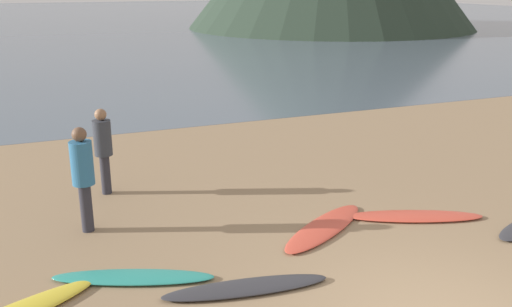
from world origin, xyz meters
The scene contains 8 objects.
ground_plane centered at (0.00, 10.00, -0.10)m, with size 120.00×120.00×0.20m, color #997C5B.
ocean_water centered at (0.00, 60.70, 0.00)m, with size 140.00×100.00×0.01m, color slate.
surfboard_2 centered at (-3.23, 2.66, 0.04)m, with size 2.32×0.46×0.08m, color teal.
surfboard_3 centered at (-1.83, 1.80, 0.04)m, with size 2.34×0.46×0.09m, color #333338.
surfboard_4 centered at (0.11, 3.13, 0.04)m, with size 2.37×0.60×0.08m, color #D84C38.
surfboard_5 centered at (1.84, 2.94, 0.04)m, with size 2.46×0.54×0.08m, color #D84C38.
person_0 centered at (-3.66, 4.59, 1.08)m, with size 0.37×0.37×1.83m.
person_1 centered at (-3.13, 6.25, 1.02)m, with size 0.35×0.35×1.74m.
Camera 1 is at (-4.22, -4.53, 4.10)m, focal length 39.01 mm.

